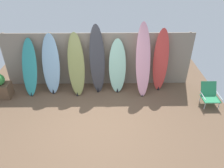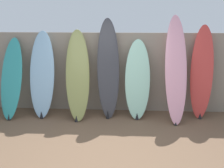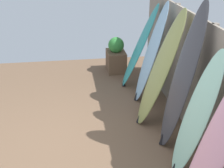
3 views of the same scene
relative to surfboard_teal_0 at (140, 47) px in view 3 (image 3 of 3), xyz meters
name	(u,v)px [view 3 (image 3 of 3)]	position (x,y,z in m)	size (l,w,h in m)	color
ground	(63,153)	(2.10, -1.56, -0.84)	(7.68, 7.68, 0.00)	brown
fence_back	(205,87)	(2.10, 0.44, 0.06)	(6.08, 0.11, 1.80)	gray
surfboard_teal_0	(140,47)	(0.00, 0.00, 0.00)	(0.48, 0.75, 1.70)	teal
surfboard_skyblue_1	(151,54)	(0.66, 0.05, 0.08)	(0.54, 0.58, 1.86)	#8CB7D6
surfboard_olive_2	(160,70)	(1.45, -0.01, 0.09)	(0.59, 0.80, 1.89)	olive
surfboard_charcoal_3	(182,79)	(2.10, 0.10, 0.21)	(0.53, 0.58, 2.12)	#38383D
surfboard_seafoam_4	(196,117)	(2.73, 0.07, -0.01)	(0.54, 0.50, 1.68)	#9ED6BC
surfboard_pink_5	(221,136)	(3.51, -0.03, 0.24)	(0.47, 0.81, 2.19)	pink
planter_box	(116,56)	(-0.89, -0.33, -0.49)	(0.57, 0.41, 0.80)	brown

